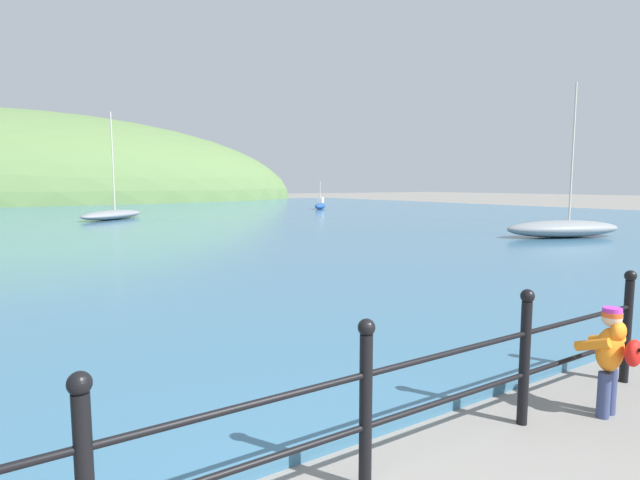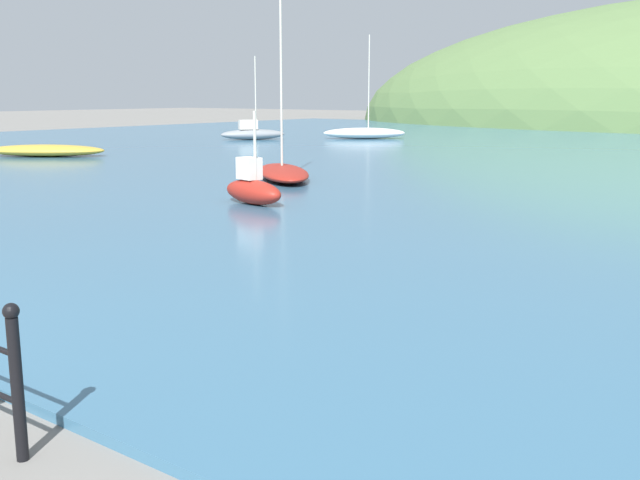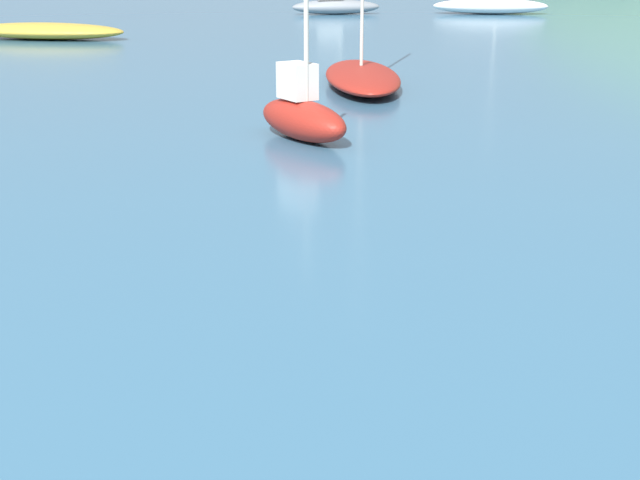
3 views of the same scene
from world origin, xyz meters
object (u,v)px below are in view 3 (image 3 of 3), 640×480
(boat_white_sailboat, at_px, (490,6))
(boat_far_right, at_px, (302,115))
(boat_twin_mast, at_px, (362,75))
(boat_nearest_quay, at_px, (335,5))
(boat_blue_hull, at_px, (45,31))

(boat_white_sailboat, xyz_separation_m, boat_far_right, (12.48, -23.37, 0.03))
(boat_twin_mast, bearing_deg, boat_white_sailboat, 117.06)
(boat_far_right, distance_m, boat_nearest_quay, 25.29)
(boat_blue_hull, xyz_separation_m, boat_nearest_quay, (-0.80, 13.73, 0.14))
(boat_twin_mast, distance_m, boat_blue_hull, 13.37)
(boat_far_right, bearing_deg, boat_white_sailboat, 118.09)
(boat_twin_mast, xyz_separation_m, boat_nearest_quay, (-14.16, 14.23, 0.16))
(boat_twin_mast, height_order, boat_blue_hull, boat_twin_mast)
(boat_twin_mast, bearing_deg, boat_far_right, -57.78)
(boat_white_sailboat, bearing_deg, boat_far_right, -61.91)
(boat_white_sailboat, bearing_deg, boat_nearest_quay, -134.22)
(boat_blue_hull, relative_size, boat_nearest_quay, 1.12)
(boat_white_sailboat, relative_size, boat_nearest_quay, 1.26)
(boat_white_sailboat, relative_size, boat_twin_mast, 1.06)
(boat_nearest_quay, bearing_deg, boat_twin_mast, -45.14)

